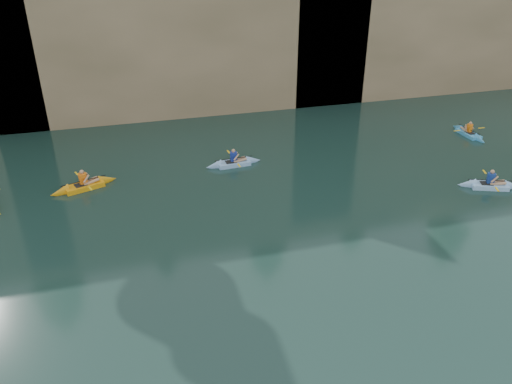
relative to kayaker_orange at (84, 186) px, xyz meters
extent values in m
plane|color=black|center=(4.79, -12.72, -0.15)|extent=(160.00, 160.00, 0.00)
cube|color=tan|center=(4.79, 17.28, 5.85)|extent=(70.00, 16.00, 12.00)
cube|color=#997C5C|center=(6.79, 9.88, 5.55)|extent=(24.00, 2.40, 11.40)
cube|color=#997C5C|center=(26.79, 9.88, 4.77)|extent=(26.00, 2.40, 9.84)
cube|color=black|center=(0.79, 9.23, 1.45)|extent=(3.50, 1.00, 3.20)
cube|color=black|center=(14.79, 9.23, 2.10)|extent=(5.00, 1.00, 4.50)
cube|color=orange|center=(0.00, 0.00, -0.01)|extent=(2.56, 1.55, 0.27)
cone|color=orange|center=(1.08, 0.39, -0.01)|extent=(1.06, 0.98, 0.73)
cone|color=orange|center=(-1.08, -0.39, -0.01)|extent=(1.06, 0.98, 0.73)
cube|color=black|center=(-0.14, -0.05, 0.09)|extent=(0.67, 0.62, 0.04)
cube|color=orange|center=(0.00, 0.00, 0.37)|extent=(0.39, 0.32, 0.49)
sphere|color=tan|center=(0.00, 0.00, 0.72)|extent=(0.21, 0.21, 0.21)
cylinder|color=black|center=(0.00, 0.00, 0.26)|extent=(2.04, 0.77, 0.04)
cube|color=yellow|center=(-0.33, 0.92, 0.26)|extent=(0.22, 0.42, 0.02)
cube|color=yellow|center=(0.33, -0.92, 0.26)|extent=(0.22, 0.42, 0.02)
cube|color=#95C5F9|center=(18.59, -5.16, -0.02)|extent=(2.39, 1.52, 0.26)
cone|color=#95C5F9|center=(17.60, -4.77, -0.02)|extent=(1.01, 0.95, 0.70)
cube|color=black|center=(18.45, -5.11, 0.08)|extent=(0.67, 0.61, 0.04)
cube|color=navy|center=(18.59, -5.16, 0.35)|extent=(0.37, 0.31, 0.47)
sphere|color=tan|center=(18.59, -5.16, 0.69)|extent=(0.20, 0.20, 0.20)
cylinder|color=black|center=(18.59, -5.16, 0.25)|extent=(1.95, 0.80, 0.04)
cube|color=yellow|center=(18.94, -4.29, 0.25)|extent=(0.23, 0.42, 0.02)
cube|color=yellow|center=(18.25, -6.04, 0.25)|extent=(0.23, 0.42, 0.02)
cube|color=#8AB4E8|center=(7.46, 0.65, -0.02)|extent=(2.35, 0.87, 0.25)
cone|color=#8AB4E8|center=(8.55, 0.72, -0.02)|extent=(0.86, 0.74, 0.69)
cone|color=#8AB4E8|center=(6.38, 0.58, -0.02)|extent=(0.86, 0.74, 0.69)
cube|color=black|center=(7.31, 0.64, 0.07)|extent=(0.58, 0.47, 0.04)
cube|color=navy|center=(7.46, 0.65, 0.34)|extent=(0.33, 0.22, 0.46)
sphere|color=tan|center=(7.46, 0.65, 0.67)|extent=(0.19, 0.19, 0.19)
cylinder|color=black|center=(7.46, 0.65, 0.24)|extent=(2.04, 0.17, 0.04)
cube|color=yellow|center=(7.40, 1.57, 0.24)|extent=(0.11, 0.42, 0.02)
cube|color=yellow|center=(7.52, -0.27, 0.24)|extent=(0.11, 0.42, 0.02)
cube|color=#42A3E2|center=(22.03, 1.05, -0.03)|extent=(0.68, 2.32, 0.24)
cone|color=#42A3E2|center=(22.03, 2.14, -0.03)|extent=(0.65, 0.82, 0.64)
cone|color=#42A3E2|center=(22.04, -0.04, -0.03)|extent=(0.65, 0.82, 0.64)
cube|color=black|center=(22.03, 0.90, 0.06)|extent=(0.40, 0.55, 0.04)
cube|color=orange|center=(22.03, 1.05, 0.31)|extent=(0.19, 0.29, 0.43)
sphere|color=tan|center=(22.03, 1.05, 0.62)|extent=(0.18, 0.18, 0.18)
cylinder|color=black|center=(22.03, 1.05, 0.23)|extent=(0.04, 1.91, 0.04)
cube|color=yellow|center=(21.18, 1.05, 0.23)|extent=(0.42, 0.08, 0.02)
cube|color=yellow|center=(22.89, 1.05, 0.23)|extent=(0.42, 0.08, 0.02)
camera|label=1|loc=(2.13, -22.53, 10.70)|focal=35.00mm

